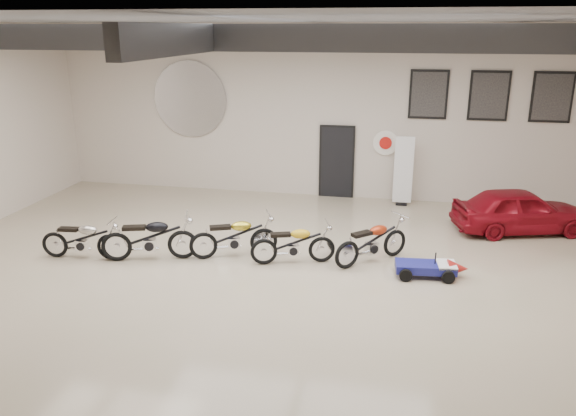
% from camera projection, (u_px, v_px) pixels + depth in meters
% --- Properties ---
extents(floor, '(16.00, 12.00, 0.01)m').
position_uv_depth(floor, '(276.00, 277.00, 11.49)').
color(floor, tan).
rests_on(floor, ground).
extents(ceiling, '(16.00, 12.00, 0.01)m').
position_uv_depth(ceiling, '(274.00, 20.00, 9.96)').
color(ceiling, gray).
rests_on(ceiling, back_wall).
extents(back_wall, '(16.00, 0.02, 5.00)m').
position_uv_depth(back_wall, '(321.00, 113.00, 16.32)').
color(back_wall, beige).
rests_on(back_wall, floor).
extents(ceiling_beams, '(15.80, 11.80, 0.32)m').
position_uv_depth(ceiling_beams, '(275.00, 34.00, 10.04)').
color(ceiling_beams, '#4E5055').
rests_on(ceiling_beams, ceiling).
extents(door, '(0.92, 0.08, 2.10)m').
position_uv_depth(door, '(337.00, 163.00, 16.62)').
color(door, black).
rests_on(door, back_wall).
extents(logo_plaque, '(2.30, 0.06, 1.16)m').
position_uv_depth(logo_plaque, '(190.00, 99.00, 16.95)').
color(logo_plaque, silver).
rests_on(logo_plaque, back_wall).
extents(poster_left, '(1.05, 0.08, 1.35)m').
position_uv_depth(poster_left, '(429.00, 94.00, 15.52)').
color(poster_left, black).
rests_on(poster_left, back_wall).
extents(poster_mid, '(1.05, 0.08, 1.35)m').
position_uv_depth(poster_mid, '(489.00, 96.00, 15.22)').
color(poster_mid, black).
rests_on(poster_mid, back_wall).
extents(poster_right, '(1.05, 0.08, 1.35)m').
position_uv_depth(poster_right, '(552.00, 97.00, 14.91)').
color(poster_right, black).
rests_on(poster_right, back_wall).
extents(oil_sign, '(0.72, 0.10, 0.72)m').
position_uv_depth(oil_sign, '(386.00, 143.00, 16.16)').
color(oil_sign, white).
rests_on(oil_sign, back_wall).
extents(banner_stand, '(0.53, 0.22, 1.95)m').
position_uv_depth(banner_stand, '(403.00, 172.00, 15.85)').
color(banner_stand, white).
rests_on(banner_stand, floor).
extents(motorcycle_silver, '(1.85, 0.73, 0.94)m').
position_uv_depth(motorcycle_silver, '(81.00, 238.00, 12.27)').
color(motorcycle_silver, silver).
rests_on(motorcycle_silver, floor).
extents(motorcycle_black, '(2.12, 1.19, 1.05)m').
position_uv_depth(motorcycle_black, '(149.00, 237.00, 12.18)').
color(motorcycle_black, silver).
rests_on(motorcycle_black, floor).
extents(motorcycle_gold, '(1.99, 1.29, 0.99)m').
position_uv_depth(motorcycle_gold, '(234.00, 236.00, 12.35)').
color(motorcycle_gold, silver).
rests_on(motorcycle_gold, floor).
extents(motorcycle_yellow, '(1.88, 1.07, 0.93)m').
position_uv_depth(motorcycle_yellow, '(293.00, 243.00, 12.01)').
color(motorcycle_yellow, silver).
rests_on(motorcycle_yellow, floor).
extents(motorcycle_red, '(1.78, 1.72, 0.98)m').
position_uv_depth(motorcycle_red, '(372.00, 241.00, 12.07)').
color(motorcycle_red, silver).
rests_on(motorcycle_red, floor).
extents(go_kart, '(1.54, 0.81, 0.54)m').
position_uv_depth(go_kart, '(432.00, 264.00, 11.41)').
color(go_kart, navy).
rests_on(go_kart, floor).
extents(vintage_car, '(2.18, 3.51, 1.12)m').
position_uv_depth(vintage_car, '(520.00, 210.00, 13.86)').
color(vintage_car, maroon).
rests_on(vintage_car, floor).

